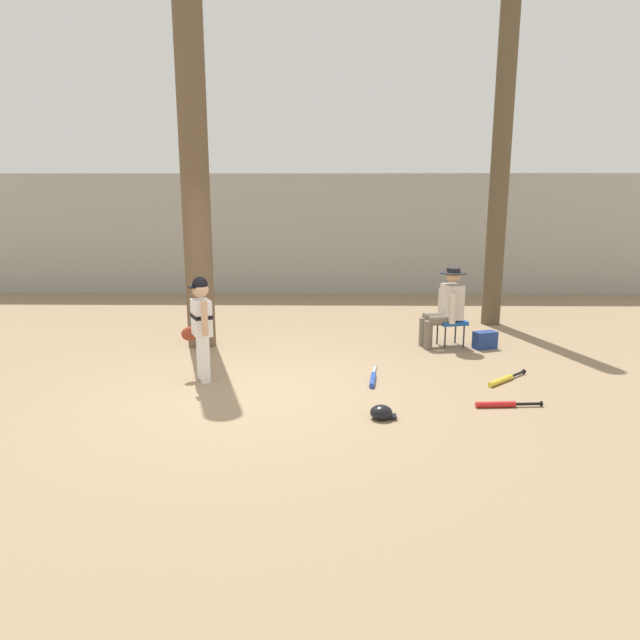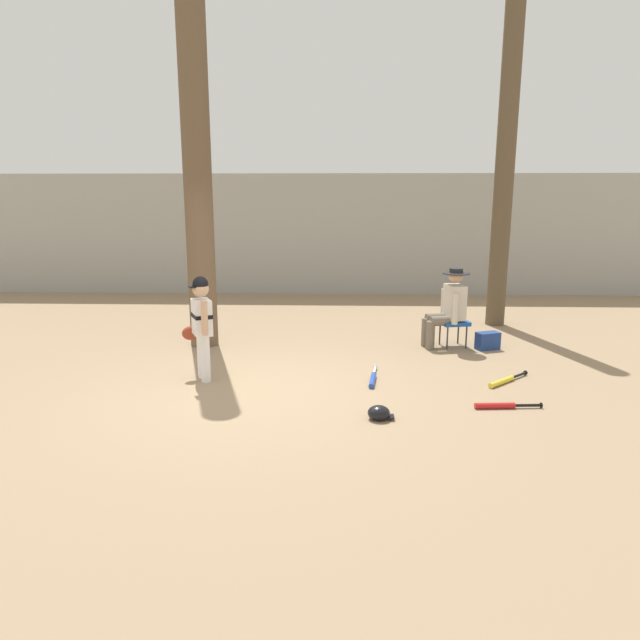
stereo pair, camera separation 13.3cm
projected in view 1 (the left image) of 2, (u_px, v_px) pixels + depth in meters
The scene contains 12 objects.
ground_plane at pixel (249, 392), 6.73m from camera, with size 60.00×60.00×0.00m, color #937A5B.
concrete_back_wall at pixel (288, 234), 13.26m from camera, with size 18.00×0.36×2.74m, color #9E9E99.
tree_near_player at pixel (195, 181), 8.30m from camera, with size 0.66×0.66×5.62m.
tree_behind_spectator at pixel (499, 179), 9.76m from camera, with size 0.50×0.50×5.58m.
young_ballplayer at pixel (201, 322), 7.01m from camera, with size 0.48×0.54×1.31m.
folding_stool at pixel (451, 323), 8.71m from camera, with size 0.47×0.47×0.41m.
seated_spectator at pixel (446, 305), 8.64m from camera, with size 0.68×0.54×1.20m.
handbag_beside_stool at pixel (485, 340), 8.61m from camera, with size 0.34×0.18×0.26m, color navy.
bat_red_barrel at pixel (501, 404), 6.24m from camera, with size 0.74×0.11×0.07m.
bat_yellow_trainer at pixel (504, 380), 7.08m from camera, with size 0.63×0.59×0.07m.
bat_blue_youth at pixel (373, 378), 7.13m from camera, with size 0.16×0.81×0.07m.
batting_helmet_black at pixel (381, 413), 5.91m from camera, with size 0.27×0.21×0.16m.
Camera 1 is at (0.94, -6.38, 2.27)m, focal length 32.17 mm.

